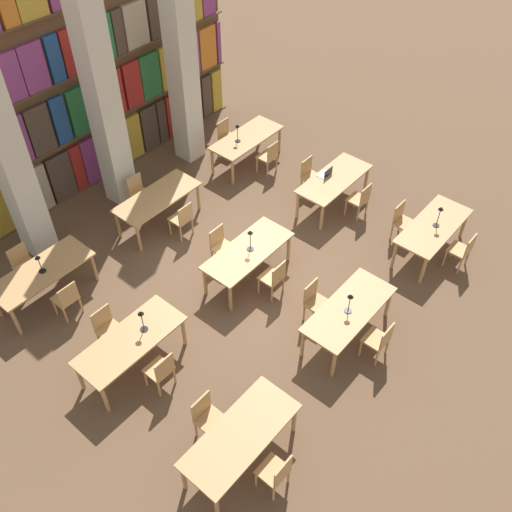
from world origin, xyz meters
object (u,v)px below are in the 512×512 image
desk_lamp_1 (440,213)px  desk_lamp_4 (39,261)px  chair_5 (402,221)px  chair_4 (462,250)px  chair_8 (274,277)px  chair_1 (207,417)px  pillar_center (99,81)px  chair_17 (227,136)px  reading_table_8 (247,140)px  desk_lamp_0 (350,300)px  reading_table_0 (241,437)px  desk_lamp_2 (142,317)px  reading_table_4 (248,253)px  chair_0 (276,472)px  reading_table_3 (131,342)px  reading_table_2 (433,228)px  chair_10 (360,199)px  reading_table_7 (158,199)px  chair_7 (108,328)px  pillar_right (180,43)px  chair_16 (269,156)px  reading_table_5 (334,181)px  desk_lamp_5 (238,130)px  chair_2 (379,340)px  chair_9 (221,245)px  chair_12 (67,298)px  chair_14 (182,218)px  laptop (325,174)px  chair_13 (24,264)px  chair_6 (161,370)px  chair_11 (310,175)px  chair_3 (315,301)px  reading_table_1 (349,311)px  desk_lamp_3 (250,237)px

desk_lamp_1 → desk_lamp_4: size_ratio=1.19×
chair_5 → chair_4: bearing=90.0°
chair_8 → chair_1: bearing=-160.1°
chair_5 → desk_lamp_4: desk_lamp_4 is taller
pillar_center → chair_17: bearing=-12.1°
reading_table_8 → desk_lamp_0: bearing=-121.1°
reading_table_0 → chair_8: bearing=30.8°
chair_1 → desk_lamp_2: (0.40, 1.88, 0.61)m
reading_table_4 → chair_0: bearing=-133.8°
reading_table_0 → chair_1: chair_1 is taller
reading_table_3 → chair_5: bearing=-17.3°
desk_lamp_0 → reading_table_2: size_ratio=0.23×
chair_10 → reading_table_7: bearing=133.4°
chair_1 → chair_7: size_ratio=1.00×
pillar_right → chair_4: pillar_right is taller
chair_16 → desk_lamp_4: bearing=173.8°
reading_table_5 → chair_17: 3.34m
chair_1 → desk_lamp_5: 7.36m
chair_2 → chair_9: same height
chair_1 → reading_table_4: 3.55m
chair_12 → chair_14: (3.02, -0.03, 0.00)m
laptop → chair_13: 6.76m
pillar_center → chair_0: (-3.09, -7.20, -2.52)m
pillar_right → reading_table_0: (-5.38, -6.50, -2.33)m
pillar_right → chair_1: (-5.39, -5.80, -2.52)m
chair_10 → chair_14: 4.01m
chair_16 → chair_6: bearing=-156.9°
chair_11 → reading_table_8: chair_11 is taller
desk_lamp_0 → desk_lamp_2: 3.62m
reading_table_2 → chair_7: chair_7 is taller
pillar_right → chair_3: pillar_right is taller
reading_table_4 → chair_8: 0.73m
chair_11 → chair_14: bearing=-21.2°
reading_table_2 → chair_6: bearing=162.6°
reading_table_5 → chair_14: chair_14 is taller
desk_lamp_0 → chair_10: 3.61m
pillar_center → desk_lamp_1: bearing=-65.0°
chair_0 → chair_12: size_ratio=1.00×
reading_table_1 → chair_16: 5.28m
reading_table_3 → chair_3: bearing=-31.0°
desk_lamp_3 → chair_10: (3.05, -0.65, -0.62)m
chair_1 → reading_table_4: bearing=-149.6°
chair_5 → desk_lamp_5: bearing=-85.8°
pillar_center → desk_lamp_2: size_ratio=12.26×
pillar_center → reading_table_5: 5.51m
desk_lamp_4 → reading_table_3: bearing=-89.6°
reading_table_5 → chair_17: chair_17 is taller
reading_table_8 → reading_table_0: bearing=-139.7°
chair_16 → chair_17: same height
reading_table_7 → chair_17: bearing=13.5°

